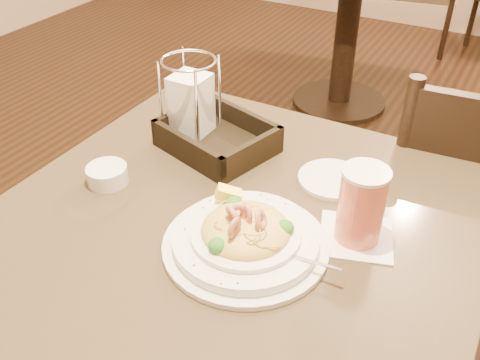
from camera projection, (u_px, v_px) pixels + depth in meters
The scene contains 9 objects.
main_table at pixel (235, 306), 1.15m from camera, with size 0.90×0.90×0.76m.
background_table at pixel (349, 12), 2.75m from camera, with size 1.05×1.05×0.76m.
dining_chair_near at pixel (464, 220), 1.42m from camera, with size 0.45×0.45×0.93m.
pasta_bowl at pixel (246, 236), 0.93m from camera, with size 0.33×0.30×0.09m.
drink_glass at pixel (361, 206), 0.93m from camera, with size 0.16×0.16×0.15m.
bread_basket at pixel (217, 140), 1.21m from camera, with size 0.28×0.25×0.06m.
napkin_caddy at pixel (191, 105), 1.21m from camera, with size 0.12×0.12×0.20m.
side_plate at pixel (332, 179), 1.11m from camera, with size 0.14×0.14×0.01m, color white.
butter_ramekin at pixel (107, 175), 1.10m from camera, with size 0.08×0.08×0.04m, color white.
Camera 1 is at (0.39, -0.68, 1.41)m, focal length 40.00 mm.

